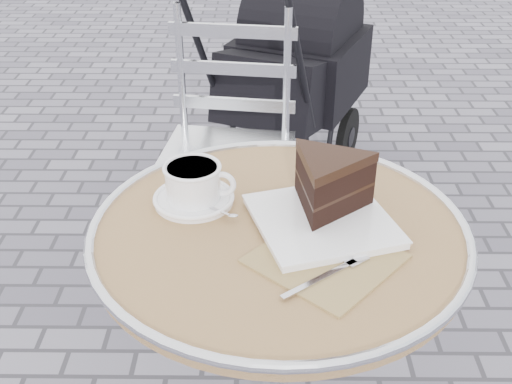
{
  "coord_description": "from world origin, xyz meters",
  "views": [
    {
      "loc": [
        -0.03,
        -1.0,
        1.41
      ],
      "look_at": [
        -0.04,
        0.05,
        0.78
      ],
      "focal_mm": 45.0,
      "sensor_mm": 36.0,
      "label": 1
    }
  ],
  "objects_px": {
    "bistro_chair": "(230,119)",
    "baby_stroller": "(291,83)",
    "cafe_table": "(278,295)",
    "cake_plate_set": "(327,192)",
    "cappuccino_set": "(194,186)"
  },
  "relations": [
    {
      "from": "bistro_chair",
      "to": "baby_stroller",
      "type": "height_order",
      "value": "baby_stroller"
    },
    {
      "from": "bistro_chair",
      "to": "baby_stroller",
      "type": "relative_size",
      "value": 0.89
    },
    {
      "from": "cafe_table",
      "to": "cake_plate_set",
      "type": "height_order",
      "value": "cake_plate_set"
    },
    {
      "from": "bistro_chair",
      "to": "baby_stroller",
      "type": "distance_m",
      "value": 0.67
    },
    {
      "from": "bistro_chair",
      "to": "cake_plate_set",
      "type": "bearing_deg",
      "value": -67.49
    },
    {
      "from": "cafe_table",
      "to": "cake_plate_set",
      "type": "bearing_deg",
      "value": 19.88
    },
    {
      "from": "cappuccino_set",
      "to": "bistro_chair",
      "type": "xyz_separation_m",
      "value": [
        0.03,
        0.78,
        -0.21
      ]
    },
    {
      "from": "baby_stroller",
      "to": "bistro_chair",
      "type": "bearing_deg",
      "value": -86.36
    },
    {
      "from": "cafe_table",
      "to": "cake_plate_set",
      "type": "relative_size",
      "value": 1.82
    },
    {
      "from": "cafe_table",
      "to": "cappuccino_set",
      "type": "bearing_deg",
      "value": 151.73
    },
    {
      "from": "cafe_table",
      "to": "cappuccino_set",
      "type": "relative_size",
      "value": 4.47
    },
    {
      "from": "cake_plate_set",
      "to": "cafe_table",
      "type": "bearing_deg",
      "value": -177.62
    },
    {
      "from": "cafe_table",
      "to": "cappuccino_set",
      "type": "height_order",
      "value": "cappuccino_set"
    },
    {
      "from": "cake_plate_set",
      "to": "bistro_chair",
      "type": "relative_size",
      "value": 0.45
    },
    {
      "from": "cafe_table",
      "to": "baby_stroller",
      "type": "xyz_separation_m",
      "value": [
        0.09,
        1.5,
        -0.13
      ]
    }
  ]
}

